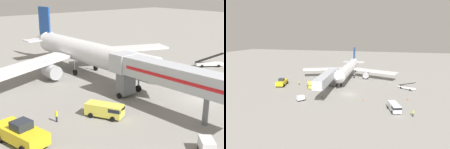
# 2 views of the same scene
# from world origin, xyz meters

# --- Properties ---
(ground_plane) EXTENTS (300.00, 300.00, 0.00)m
(ground_plane) POSITION_xyz_m (0.00, 0.00, 0.00)
(ground_plane) COLOR gray
(airplane_at_gate) EXTENTS (41.84, 42.83, 12.04)m
(airplane_at_gate) POSITION_xyz_m (-4.64, 22.88, 4.15)
(airplane_at_gate) COLOR silver
(airplane_at_gate) RESTS_ON ground
(jet_bridge) EXTENTS (4.39, 21.93, 6.73)m
(jet_bridge) POSITION_xyz_m (-6.94, 0.73, 5.02)
(jet_bridge) COLOR #B2B7C1
(jet_bridge) RESTS_ON ground
(pushback_tug) EXTENTS (4.12, 7.23, 2.80)m
(pushback_tug) POSITION_xyz_m (-26.07, 4.41, 1.29)
(pushback_tug) COLOR yellow
(pushback_tug) RESTS_ON ground
(belt_loader_truck) EXTENTS (5.75, 4.79, 2.94)m
(belt_loader_truck) POSITION_xyz_m (18.54, 10.78, 0.74)
(belt_loader_truck) COLOR white
(belt_loader_truck) RESTS_ON ground
(service_van_outer_left) EXTENTS (3.44, 5.43, 2.00)m
(service_van_outer_left) POSITION_xyz_m (13.83, -10.61, 1.15)
(service_van_outer_left) COLOR silver
(service_van_outer_left) RESTS_ON ground
(service_van_mid_left) EXTENTS (4.04, 5.27, 1.81)m
(service_van_mid_left) POSITION_xyz_m (-14.64, 4.18, 1.05)
(service_van_mid_left) COLOR #E5DB4C
(service_van_mid_left) RESTS_ON ground
(baggage_cart_rear_right) EXTENTS (2.45, 2.50, 1.56)m
(baggage_cart_rear_right) POSITION_xyz_m (-12.09, -9.35, 0.86)
(baggage_cart_rear_right) COLOR #38383D
(baggage_cart_rear_right) RESTS_ON ground
(ground_crew_worker_foreground) EXTENTS (0.36, 0.36, 1.70)m
(ground_crew_worker_foreground) POSITION_xyz_m (18.01, -12.73, 0.90)
(ground_crew_worker_foreground) COLOR #1E2333
(ground_crew_worker_foreground) RESTS_ON ground
(ground_crew_worker_midground) EXTENTS (0.33, 0.33, 1.64)m
(ground_crew_worker_midground) POSITION_xyz_m (-20.32, 6.91, 0.87)
(ground_crew_worker_midground) COLOR #1E2333
(ground_crew_worker_midground) RESTS_ON ground
(safety_cone_alpha) EXTENTS (0.49, 0.49, 0.75)m
(safety_cone_alpha) POSITION_xyz_m (17.83, -1.04, 0.37)
(safety_cone_alpha) COLOR black
(safety_cone_alpha) RESTS_ON ground
(safety_cone_bravo) EXTENTS (0.37, 0.37, 0.57)m
(safety_cone_bravo) POSITION_xyz_m (5.31, -4.78, 0.28)
(safety_cone_bravo) COLOR black
(safety_cone_bravo) RESTS_ON ground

